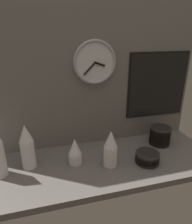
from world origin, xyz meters
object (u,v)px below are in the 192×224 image
object	(u,v)px
cup_stack_left	(27,147)
wall_clock	(95,62)
cup_stack_center	(75,151)
cup_stack_center_right	(111,148)
bowl_stack_right	(147,157)
menu_board	(158,85)
bowl_stack_far_right	(160,135)

from	to	relation	value
cup_stack_left	wall_clock	distance (cm)	66.74
cup_stack_center	wall_clock	size ratio (longest dim) A/B	0.60
cup_stack_center_right	cup_stack_center	size ratio (longest dim) A/B	1.37
cup_stack_left	bowl_stack_right	bearing A→B (deg)	-11.57
wall_clock	cup_stack_center	bearing A→B (deg)	-130.65
cup_stack_center	wall_clock	bearing A→B (deg)	49.35
menu_board	bowl_stack_far_right	bearing A→B (deg)	-99.90
cup_stack_left	bowl_stack_far_right	xyz separation A→B (cm)	(91.63, 3.99, -7.01)
bowl_stack_right	bowl_stack_far_right	size ratio (longest dim) A/B	1.00
bowl_stack_right	menu_board	bearing A→B (deg)	55.90
menu_board	cup_stack_left	bearing A→B (deg)	-168.81
cup_stack_center_right	bowl_stack_right	size ratio (longest dim) A/B	1.55
cup_stack_center_right	cup_stack_left	bearing A→B (deg)	167.14
bowl_stack_right	menu_board	distance (cm)	54.45
cup_stack_left	bowl_stack_right	xyz separation A→B (cm)	(71.65, -14.67, -10.17)
cup_stack_center	menu_board	world-z (taller)	menu_board
cup_stack_left	cup_stack_center_right	size ratio (longest dim) A/B	1.20
wall_clock	menu_board	xyz separation A→B (cm)	(48.06, 0.89, -18.31)
bowl_stack_right	bowl_stack_far_right	bearing A→B (deg)	43.03
bowl_stack_far_right	wall_clock	distance (cm)	70.36
cup_stack_center	bowl_stack_far_right	xyz separation A→B (cm)	(63.89, 7.65, -1.48)
cup_stack_center	bowl_stack_far_right	world-z (taller)	cup_stack_center
bowl_stack_far_right	menu_board	size ratio (longest dim) A/B	0.31
cup_stack_left	bowl_stack_right	size ratio (longest dim) A/B	1.86
cup_stack_left	cup_stack_center_right	world-z (taller)	cup_stack_left
bowl_stack_far_right	menu_board	distance (cm)	36.70
cup_stack_left	cup_stack_center	distance (cm)	28.52
bowl_stack_far_right	cup_stack_left	bearing A→B (deg)	-177.51
bowl_stack_far_right	wall_clock	bearing A→B (deg)	163.18
cup_stack_center	cup_stack_center_right	bearing A→B (deg)	-19.71
bowl_stack_right	menu_board	xyz separation A→B (cm)	(22.54, 33.30, 36.72)
cup_stack_center_right	menu_board	distance (cm)	61.83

